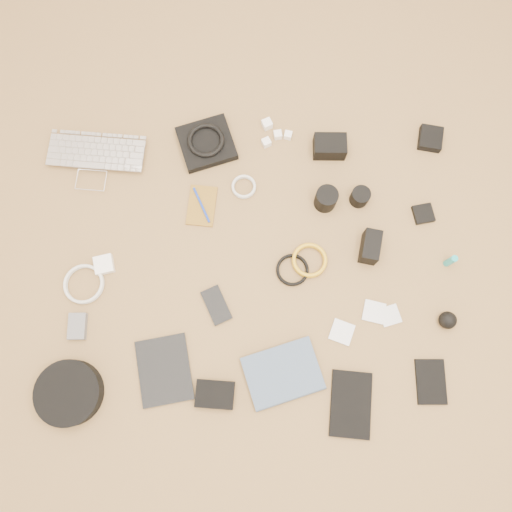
{
  "coord_description": "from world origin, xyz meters",
  "views": [
    {
      "loc": [
        0.01,
        -0.37,
        1.68
      ],
      "look_at": [
        0.01,
        0.04,
        0.02
      ],
      "focal_mm": 35.0,
      "sensor_mm": 36.0,
      "label": 1
    }
  ],
  "objects_px": {
    "paperback": "(292,400)",
    "tablet": "(164,370)",
    "phone": "(216,305)",
    "laptop": "(95,165)",
    "dslr_camera": "(330,147)",
    "headphone_case": "(69,393)"
  },
  "relations": [
    {
      "from": "paperback",
      "to": "tablet",
      "type": "bearing_deg",
      "value": 59.36
    },
    {
      "from": "phone",
      "to": "laptop",
      "type": "bearing_deg",
      "value": 106.54
    },
    {
      "from": "dslr_camera",
      "to": "headphone_case",
      "type": "distance_m",
      "value": 1.22
    },
    {
      "from": "dslr_camera",
      "to": "headphone_case",
      "type": "bearing_deg",
      "value": -134.8
    },
    {
      "from": "headphone_case",
      "to": "paperback",
      "type": "xyz_separation_m",
      "value": [
        0.71,
        -0.04,
        -0.02
      ]
    },
    {
      "from": "tablet",
      "to": "paperback",
      "type": "relative_size",
      "value": 0.92
    },
    {
      "from": "dslr_camera",
      "to": "laptop",
      "type": "bearing_deg",
      "value": -175.3
    },
    {
      "from": "tablet",
      "to": "dslr_camera",
      "type": "bearing_deg",
      "value": 43.56
    },
    {
      "from": "laptop",
      "to": "tablet",
      "type": "xyz_separation_m",
      "value": [
        0.26,
        -0.73,
        -0.01
      ]
    },
    {
      "from": "phone",
      "to": "headphone_case",
      "type": "xyz_separation_m",
      "value": [
        -0.47,
        -0.27,
        0.02
      ]
    },
    {
      "from": "laptop",
      "to": "headphone_case",
      "type": "bearing_deg",
      "value": -86.51
    },
    {
      "from": "paperback",
      "to": "headphone_case",
      "type": "bearing_deg",
      "value": 70.33
    },
    {
      "from": "tablet",
      "to": "headphone_case",
      "type": "xyz_separation_m",
      "value": [
        -0.3,
        -0.06,
        0.02
      ]
    },
    {
      "from": "dslr_camera",
      "to": "tablet",
      "type": "bearing_deg",
      "value": -125.34
    },
    {
      "from": "phone",
      "to": "headphone_case",
      "type": "relative_size",
      "value": 0.6
    },
    {
      "from": "tablet",
      "to": "paperback",
      "type": "height_order",
      "value": "paperback"
    },
    {
      "from": "tablet",
      "to": "paperback",
      "type": "xyz_separation_m",
      "value": [
        0.41,
        -0.11,
        0.01
      ]
    },
    {
      "from": "dslr_camera",
      "to": "tablet",
      "type": "distance_m",
      "value": 0.97
    },
    {
      "from": "dslr_camera",
      "to": "paperback",
      "type": "distance_m",
      "value": 0.89
    },
    {
      "from": "headphone_case",
      "to": "laptop",
      "type": "bearing_deg",
      "value": 87.39
    },
    {
      "from": "laptop",
      "to": "paperback",
      "type": "distance_m",
      "value": 1.07
    },
    {
      "from": "phone",
      "to": "headphone_case",
      "type": "distance_m",
      "value": 0.55
    }
  ]
}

